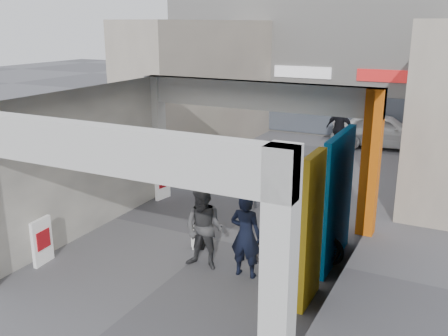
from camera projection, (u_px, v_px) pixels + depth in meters
The scene contains 20 objects.
ground at pixel (217, 240), 11.71m from camera, with size 90.00×90.00×0.00m, color #5A595E.
arcade_canopy at pixel (222, 156), 10.13m from camera, with size 6.40×6.45×6.40m.
far_building at pixel (360, 44), 22.57m from camera, with size 18.00×4.08×8.00m.
plaza_bldg_left at pixel (204, 87), 19.38m from camera, with size 2.00×9.00×5.00m, color #B9AD9A.
bollard_left at pixel (204, 183), 14.36m from camera, with size 0.09×0.09×0.92m, color gray.
bollard_center at pixel (255, 192), 13.66m from camera, with size 0.09×0.09×0.91m, color gray.
bollard_right at pixel (311, 201), 12.96m from camera, with size 0.09×0.09×0.89m, color gray.
advert_board_near at pixel (42, 241), 10.45m from camera, with size 0.14×0.55×1.00m.
advert_board_far at pixel (163, 182), 14.34m from camera, with size 0.18×0.56×1.00m.
cafe_set at pixel (247, 164), 16.99m from camera, with size 1.34×1.08×0.81m.
produce_stand at pixel (242, 155), 17.84m from camera, with size 1.33×0.72×0.88m.
crate_stack at pixel (328, 160), 17.44m from camera, with size 0.51×0.43×0.56m.
border_collie at pixel (198, 238), 11.22m from camera, with size 0.24×0.47×0.66m.
man_with_dog at pixel (246, 235), 9.85m from camera, with size 0.64×0.42×1.75m, color black.
man_back_turned at pixel (204, 228), 10.17m from camera, with size 0.85×0.66×1.75m, color #414244.
man_elderly at pixel (321, 217), 10.96m from camera, with size 0.79×0.51×1.61m, color #6390C1.
man_crates at pixel (340, 129), 19.30m from camera, with size 1.13×0.47×1.92m, color black.
bicycle_front at pixel (301, 236), 10.71m from camera, with size 0.68×1.96×1.03m, color black.
bicycle_rear at pixel (297, 242), 10.29m from camera, with size 0.52×1.85×1.11m, color black.
white_van at pixel (383, 131), 20.24m from camera, with size 1.62×4.04×1.38m, color white.
Camera 1 is at (5.00, -9.53, 4.92)m, focal length 40.00 mm.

